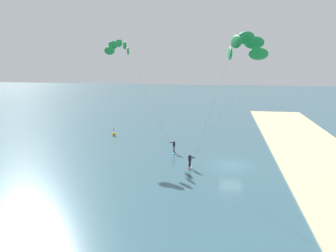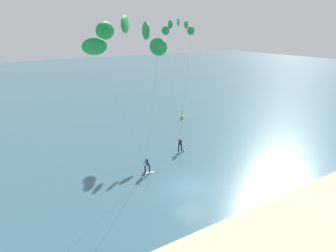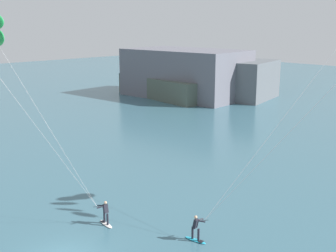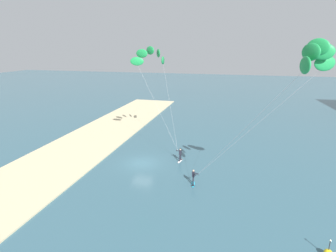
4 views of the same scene
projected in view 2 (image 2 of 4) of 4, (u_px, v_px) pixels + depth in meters
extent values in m
plane|color=#386070|center=(191.00, 188.00, 27.13)|extent=(240.00, 240.00, 0.00)
ellipsoid|color=white|center=(147.00, 173.00, 29.76)|extent=(1.54, 0.59, 0.08)
cube|color=black|center=(143.00, 173.00, 29.59)|extent=(0.32, 0.33, 0.02)
cylinder|color=black|center=(149.00, 169.00, 29.72)|extent=(0.14, 0.14, 0.78)
cylinder|color=black|center=(145.00, 169.00, 29.55)|extent=(0.14, 0.14, 0.78)
cube|color=black|center=(147.00, 162.00, 29.42)|extent=(0.36, 0.35, 0.63)
sphere|color=tan|center=(147.00, 158.00, 29.29)|extent=(0.20, 0.20, 0.20)
cylinder|color=black|center=(146.00, 163.00, 28.85)|extent=(0.37, 0.45, 0.03)
cylinder|color=black|center=(148.00, 162.00, 29.09)|extent=(0.27, 0.60, 0.15)
cylinder|color=black|center=(145.00, 162.00, 29.12)|extent=(0.57, 0.37, 0.15)
ellipsoid|color=#1E9347|center=(95.00, 46.00, 20.00)|extent=(1.82, 0.50, 1.10)
ellipsoid|color=#1E9347|center=(105.00, 31.00, 19.62)|extent=(1.73, 1.13, 1.10)
ellipsoid|color=#1E9347|center=(125.00, 24.00, 19.38)|extent=(1.38, 1.59, 1.10)
ellipsoid|color=#1E9347|center=(146.00, 31.00, 19.36)|extent=(0.82, 1.81, 1.10)
ellipsoid|color=#1E9347|center=(158.00, 47.00, 19.58)|extent=(0.50, 1.82, 1.10)
cylinder|color=#B2B2B7|center=(125.00, 117.00, 24.47)|extent=(5.44, 3.40, 10.62)
cylinder|color=#B2B2B7|center=(151.00, 118.00, 24.26)|extent=(2.24, 6.01, 10.62)
ellipsoid|color=#23ADD1|center=(180.00, 152.00, 34.78)|extent=(1.53, 0.56, 0.08)
cube|color=black|center=(183.00, 151.00, 35.02)|extent=(0.32, 0.32, 0.02)
cylinder|color=black|center=(179.00, 149.00, 34.51)|extent=(0.14, 0.14, 0.78)
cylinder|color=black|center=(182.00, 148.00, 34.78)|extent=(0.14, 0.14, 0.78)
cube|color=black|center=(180.00, 143.00, 34.43)|extent=(0.36, 0.34, 0.63)
sphere|color=tan|center=(180.00, 139.00, 34.31)|extent=(0.20, 0.20, 0.20)
cylinder|color=black|center=(180.00, 140.00, 34.91)|extent=(0.32, 0.48, 0.03)
cylinder|color=black|center=(179.00, 140.00, 34.64)|extent=(0.21, 0.61, 0.15)
cylinder|color=black|center=(181.00, 140.00, 34.64)|extent=(0.54, 0.42, 0.15)
ellipsoid|color=#1E9347|center=(191.00, 31.00, 40.79)|extent=(1.48, 0.61, 1.10)
ellipsoid|color=#1E9347|center=(186.00, 24.00, 40.55)|extent=(1.38, 1.08, 1.10)
ellipsoid|color=#1E9347|center=(178.00, 22.00, 40.45)|extent=(1.06, 1.39, 1.10)
ellipsoid|color=#1E9347|center=(170.00, 24.00, 40.54)|extent=(0.58, 1.48, 1.10)
ellipsoid|color=#1E9347|center=(166.00, 31.00, 40.78)|extent=(0.61, 1.48, 1.10)
cylinder|color=#B2B2B7|center=(186.00, 82.00, 37.90)|extent=(6.81, 7.41, 11.31)
cylinder|color=#B2B2B7|center=(172.00, 82.00, 37.89)|extent=(4.02, 9.23, 11.31)
sphere|color=yellow|center=(182.00, 117.00, 47.42)|extent=(0.56, 0.56, 0.56)
cylinder|color=#262628|center=(182.00, 113.00, 47.23)|extent=(0.06, 0.06, 0.70)
sphere|color=#F2F2CC|center=(182.00, 110.00, 47.11)|extent=(0.12, 0.12, 0.12)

